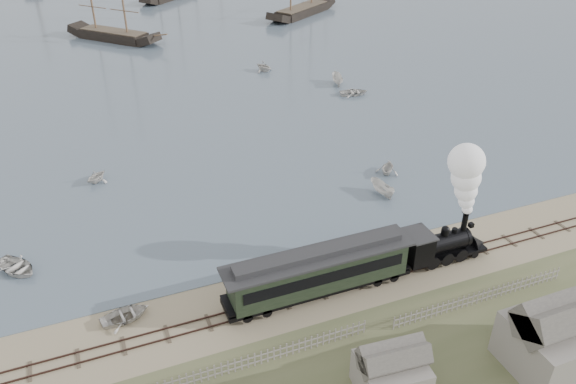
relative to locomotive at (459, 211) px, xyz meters
name	(u,v)px	position (x,y,z in m)	size (l,w,h in m)	color
ground	(289,282)	(-13.83, 2.00, -4.55)	(600.00, 600.00, 0.00)	tan
rail_track	(298,298)	(-13.83, 0.00, -4.50)	(120.00, 1.80, 0.16)	#35211D
picket_fence_west	(236,372)	(-20.33, -5.00, -4.55)	(19.00, 0.10, 1.20)	gray
picket_fence_east	(480,303)	(-1.33, -5.50, -4.55)	(15.00, 0.10, 1.20)	gray
shed_right	(549,363)	(-0.83, -12.00, -4.55)	(6.00, 5.00, 5.10)	gray
locomotive	(459,211)	(0.00, 0.00, 0.00)	(7.92, 2.96, 9.87)	black
passenger_coach	(319,270)	(-12.20, 0.00, -2.28)	(14.81, 2.86, 3.60)	black
beached_dinghy	(125,315)	(-26.31, 2.64, -4.18)	(3.55, 2.53, 0.73)	silver
rowboat_0	(16,267)	(-33.69, 11.35, -4.07)	(4.03, 2.88, 0.84)	silver
rowboat_1	(96,176)	(-26.26, 23.93, -3.80)	(2.59, 2.23, 1.36)	silver
rowboat_2	(382,189)	(-0.35, 10.92, -3.86)	(3.23, 1.22, 1.25)	silver
rowboat_3	(354,92)	(9.55, 35.83, -4.08)	(3.95, 2.82, 0.82)	silver
rowboat_4	(388,167)	(2.36, 14.43, -3.75)	(2.79, 2.40, 1.47)	silver
rowboat_5	(337,79)	(9.28, 40.57, -3.78)	(3.64, 1.37, 1.41)	silver
rowboat_7	(264,66)	(1.24, 49.94, -3.67)	(3.09, 2.67, 1.63)	silver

